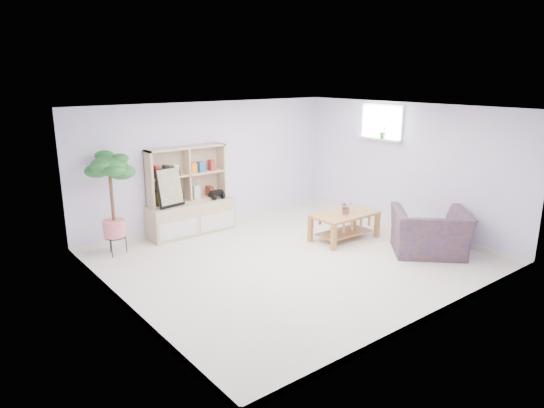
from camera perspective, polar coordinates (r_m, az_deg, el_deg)
floor at (r=7.82m, az=2.56°, el=-6.70°), size 5.50×5.00×0.01m
ceiling at (r=7.28m, az=2.78°, el=11.13°), size 5.50×5.00×0.01m
walls at (r=7.46m, az=2.67°, el=1.89°), size 5.51×5.01×2.40m
baseboard at (r=7.80m, az=2.56°, el=-6.36°), size 5.50×5.00×0.10m
window at (r=9.69m, az=12.83°, el=9.38°), size 0.10×0.98×0.68m
window_sill at (r=9.68m, az=12.50°, el=7.48°), size 0.14×1.00×0.04m
storage_unit at (r=9.02m, az=-9.60°, el=1.49°), size 1.62×0.55×1.62m
poster at (r=8.73m, az=-11.92°, el=1.92°), size 0.52×0.19×0.70m
toy_truck at (r=9.23m, az=-6.55°, el=1.18°), size 0.35×0.25×0.18m
coffee_table at (r=8.81m, az=8.50°, el=-2.63°), size 1.19×0.65×0.49m
table_plant at (r=8.70m, az=8.71°, el=-0.35°), size 0.26×0.23×0.25m
floor_tree at (r=8.24m, az=-18.26°, el=-0.02°), size 0.78×0.78×1.72m
armchair at (r=8.37m, az=18.10°, el=-2.83°), size 1.55×1.55×0.87m
sill_plant at (r=9.61m, az=12.94°, el=8.30°), size 0.15×0.12×0.26m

